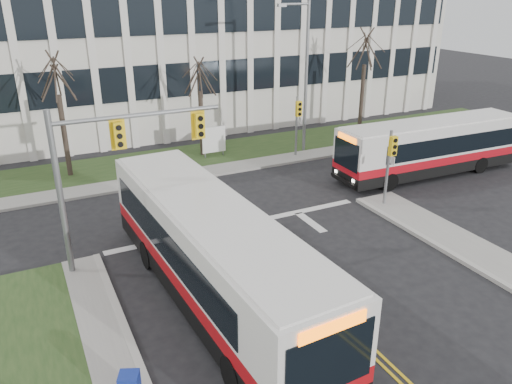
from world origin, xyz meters
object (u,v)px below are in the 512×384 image
object	(u,v)px
bus_cross	(430,148)
directory_sign	(214,140)
bus_main	(212,256)
streetlight	(304,70)

from	to	relation	value
bus_cross	directory_sign	bearing A→B (deg)	-127.17
bus_main	bus_cross	bearing A→B (deg)	18.78
directory_sign	bus_cross	size ratio (longest dim) A/B	0.18
directory_sign	bus_main	distance (m)	15.31
bus_main	bus_cross	world-z (taller)	bus_main
streetlight	bus_main	world-z (taller)	streetlight
streetlight	bus_main	size ratio (longest dim) A/B	0.72
streetlight	directory_sign	bearing A→B (deg)	166.77
bus_cross	bus_main	bearing A→B (deg)	-66.54
directory_sign	bus_main	world-z (taller)	bus_main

